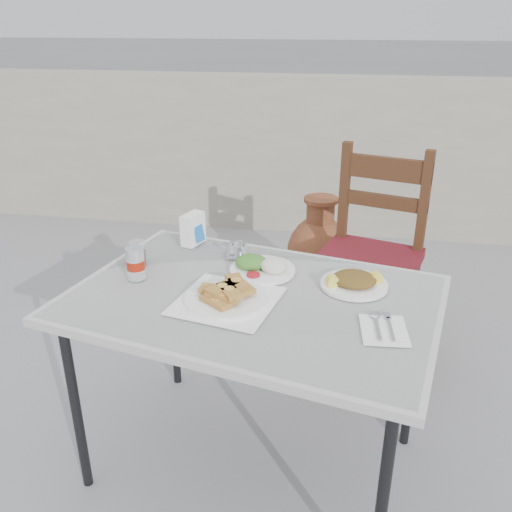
% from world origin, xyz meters
% --- Properties ---
extents(ground, '(80.00, 80.00, 0.00)m').
position_xyz_m(ground, '(0.00, 0.00, 0.00)').
color(ground, slate).
rests_on(ground, ground).
extents(cafe_table, '(1.37, 1.07, 0.74)m').
position_xyz_m(cafe_table, '(0.06, -0.11, 0.69)').
color(cafe_table, black).
rests_on(cafe_table, ground).
extents(pide_plate, '(0.37, 0.37, 0.07)m').
position_xyz_m(pide_plate, '(-0.02, -0.17, 0.77)').
color(pide_plate, white).
rests_on(pide_plate, cafe_table).
extents(salad_rice_plate, '(0.24, 0.24, 0.06)m').
position_xyz_m(salad_rice_plate, '(0.06, 0.07, 0.77)').
color(salad_rice_plate, white).
rests_on(salad_rice_plate, cafe_table).
extents(salad_chopped_plate, '(0.23, 0.23, 0.05)m').
position_xyz_m(salad_chopped_plate, '(0.39, 0.01, 0.76)').
color(salad_chopped_plate, white).
rests_on(salad_chopped_plate, cafe_table).
extents(soda_can, '(0.07, 0.07, 0.12)m').
position_xyz_m(soda_can, '(-0.37, -0.06, 0.80)').
color(soda_can, white).
rests_on(soda_can, cafe_table).
extents(cola_glass, '(0.07, 0.07, 0.09)m').
position_xyz_m(cola_glass, '(-0.41, 0.05, 0.78)').
color(cola_glass, white).
rests_on(cola_glass, cafe_table).
extents(napkin_holder, '(0.09, 0.12, 0.13)m').
position_xyz_m(napkin_holder, '(-0.26, 0.29, 0.81)').
color(napkin_holder, white).
rests_on(napkin_holder, cafe_table).
extents(condiment_caddy, '(0.10, 0.08, 0.06)m').
position_xyz_m(condiment_caddy, '(-0.05, 0.19, 0.77)').
color(condiment_caddy, silver).
rests_on(condiment_caddy, cafe_table).
extents(cutlery_napkin, '(0.15, 0.19, 0.01)m').
position_xyz_m(cutlery_napkin, '(0.48, -0.25, 0.75)').
color(cutlery_napkin, white).
rests_on(cutlery_napkin, cafe_table).
extents(chair, '(0.57, 0.57, 1.04)m').
position_xyz_m(chair, '(0.48, 0.77, 0.54)').
color(chair, '#391F0F').
rests_on(chair, ground).
extents(terracotta_urn, '(0.38, 0.38, 0.66)m').
position_xyz_m(terracotta_urn, '(0.21, 1.24, 0.31)').
color(terracotta_urn, brown).
rests_on(terracotta_urn, ground).
extents(back_wall, '(6.00, 0.25, 1.20)m').
position_xyz_m(back_wall, '(0.00, 2.50, 0.60)').
color(back_wall, '#A29687').
rests_on(back_wall, ground).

